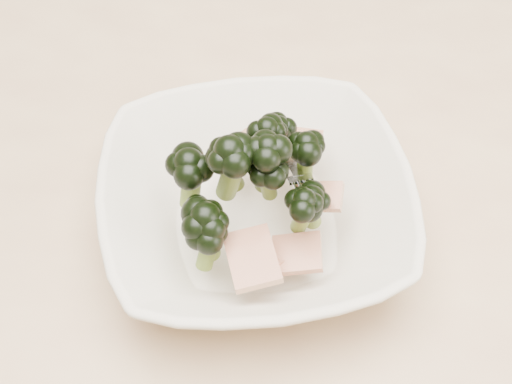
% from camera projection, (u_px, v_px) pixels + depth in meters
% --- Properties ---
extents(dining_table, '(1.20, 0.80, 0.75)m').
position_uv_depth(dining_table, '(243.00, 307.00, 0.68)').
color(dining_table, tan).
rests_on(dining_table, ground).
extents(broccoli_dish, '(0.31, 0.31, 0.13)m').
position_uv_depth(broccoli_dish, '(255.00, 202.00, 0.58)').
color(broccoli_dish, beige).
rests_on(broccoli_dish, dining_table).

